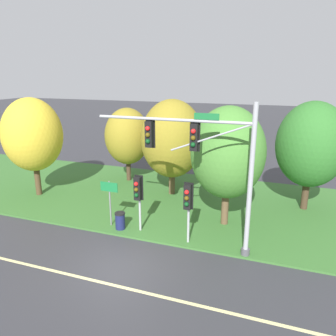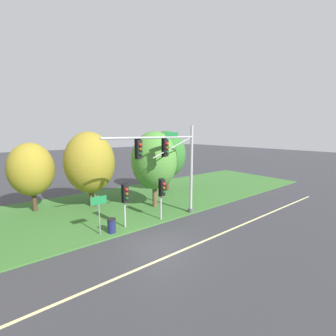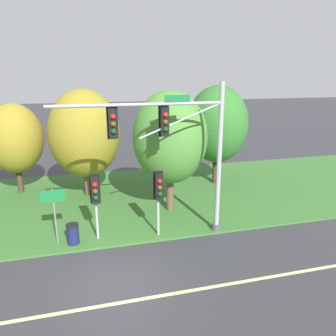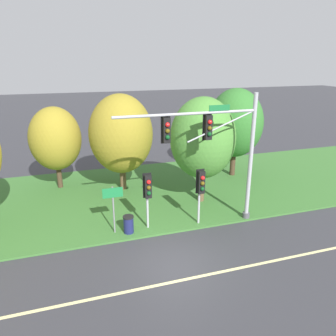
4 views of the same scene
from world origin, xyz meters
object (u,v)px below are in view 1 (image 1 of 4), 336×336
tree_behind_signpost (172,139)px  traffic_signal_mast (205,157)px  tree_mid_verge (228,153)px  tree_tall_centre (311,145)px  trash_bin (120,221)px  route_sign_post (110,195)px  tree_left_of_mast (127,136)px  pedestrian_signal_further_along (188,201)px  tree_nearest_road (32,135)px  pedestrian_signal_near_kerb (138,192)px

tree_behind_signpost → traffic_signal_mast: bearing=-59.4°
tree_mid_verge → traffic_signal_mast: bearing=-99.9°
tree_tall_centre → trash_bin: size_ratio=7.08×
route_sign_post → tree_left_of_mast: tree_left_of_mast is taller
pedestrian_signal_further_along → tree_mid_verge: size_ratio=0.48×
traffic_signal_mast → tree_mid_verge: 3.03m
traffic_signal_mast → trash_bin: size_ratio=8.06×
route_sign_post → tree_behind_signpost: tree_behind_signpost is taller
tree_left_of_mast → tree_tall_centre: tree_tall_centre is taller
traffic_signal_mast → tree_left_of_mast: traffic_signal_mast is taller
route_sign_post → tree_behind_signpost: 6.38m
tree_left_of_mast → tree_mid_verge: size_ratio=0.86×
tree_nearest_road → tree_left_of_mast: tree_nearest_road is taller
trash_bin → traffic_signal_mast: bearing=-4.7°
pedestrian_signal_near_kerb → tree_mid_verge: (4.07, 2.51, 1.81)m
pedestrian_signal_near_kerb → pedestrian_signal_further_along: (2.77, -0.37, 0.03)m
traffic_signal_mast → route_sign_post: bearing=173.6°
traffic_signal_mast → tree_behind_signpost: bearing=120.6°
tree_nearest_road → trash_bin: size_ratio=7.10×
tree_tall_centre → tree_nearest_road: bearing=-168.3°
traffic_signal_mast → pedestrian_signal_further_along: (-0.79, 0.07, -2.24)m
tree_left_of_mast → trash_bin: bearing=-66.7°
tree_tall_centre → trash_bin: tree_tall_centre is taller
pedestrian_signal_further_along → tree_nearest_road: (-11.61, 3.06, 1.89)m
pedestrian_signal_near_kerb → trash_bin: 2.07m
tree_nearest_road → tree_mid_verge: size_ratio=1.01×
pedestrian_signal_near_kerb → tree_behind_signpost: bearing=92.3°
tree_behind_signpost → tree_nearest_road: bearing=-159.1°
pedestrian_signal_further_along → tree_mid_verge: tree_mid_verge is taller
traffic_signal_mast → tree_left_of_mast: size_ratio=1.33×
pedestrian_signal_further_along → trash_bin: pedestrian_signal_further_along is taller
trash_bin → tree_left_of_mast: bearing=113.3°
traffic_signal_mast → pedestrian_signal_further_along: traffic_signal_mast is taller
traffic_signal_mast → pedestrian_signal_near_kerb: size_ratio=2.42×
tree_tall_centre → tree_behind_signpost: bearing=-178.1°
tree_tall_centre → trash_bin: 11.87m
traffic_signal_mast → trash_bin: bearing=175.3°
pedestrian_signal_near_kerb → trash_bin: bearing=-176.9°
route_sign_post → tree_nearest_road: (-7.07, 2.54, 2.41)m
pedestrian_signal_near_kerb → tree_behind_signpost: size_ratio=0.48×
pedestrian_signal_near_kerb → tree_tall_centre: bearing=36.9°
traffic_signal_mast → tree_nearest_road: (-12.40, 3.13, -0.35)m
traffic_signal_mast → tree_left_of_mast: (-7.96, 8.09, -1.04)m
tree_left_of_mast → traffic_signal_mast: bearing=-45.5°
route_sign_post → tree_tall_centre: bearing=31.2°
tree_nearest_road → tree_tall_centre: tree_nearest_road is taller
tree_nearest_road → route_sign_post: bearing=-19.7°
pedestrian_signal_further_along → tree_nearest_road: 12.15m
tree_mid_verge → tree_tall_centre: size_ratio=0.99×
pedestrian_signal_near_kerb → tree_mid_verge: 5.11m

